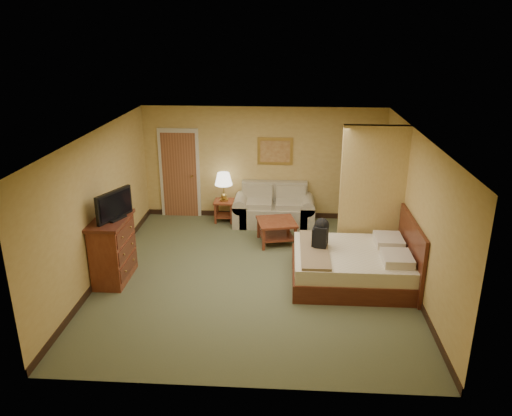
# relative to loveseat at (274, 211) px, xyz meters

# --- Properties ---
(floor) EXTENTS (6.00, 6.00, 0.00)m
(floor) POSITION_rel_loveseat_xyz_m (-0.27, -2.58, -0.30)
(floor) COLOR #555C3B
(floor) RESTS_ON ground
(ceiling) EXTENTS (6.00, 6.00, 0.00)m
(ceiling) POSITION_rel_loveseat_xyz_m (-0.27, -2.58, 2.30)
(ceiling) COLOR white
(ceiling) RESTS_ON back_wall
(back_wall) EXTENTS (5.50, 0.02, 2.60)m
(back_wall) POSITION_rel_loveseat_xyz_m (-0.27, 0.42, 1.00)
(back_wall) COLOR tan
(back_wall) RESTS_ON floor
(left_wall) EXTENTS (0.02, 6.00, 2.60)m
(left_wall) POSITION_rel_loveseat_xyz_m (-3.02, -2.58, 1.00)
(left_wall) COLOR tan
(left_wall) RESTS_ON floor
(right_wall) EXTENTS (0.02, 6.00, 2.60)m
(right_wall) POSITION_rel_loveseat_xyz_m (2.48, -2.58, 1.00)
(right_wall) COLOR tan
(right_wall) RESTS_ON floor
(partition) EXTENTS (1.20, 0.15, 2.60)m
(partition) POSITION_rel_loveseat_xyz_m (1.88, -1.65, 1.00)
(partition) COLOR tan
(partition) RESTS_ON floor
(door) EXTENTS (0.94, 0.16, 2.10)m
(door) POSITION_rel_loveseat_xyz_m (-2.22, 0.39, 0.73)
(door) COLOR beige
(door) RESTS_ON floor
(baseboard) EXTENTS (5.50, 0.02, 0.12)m
(baseboard) POSITION_rel_loveseat_xyz_m (-0.27, 0.41, -0.24)
(baseboard) COLOR black
(baseboard) RESTS_ON floor
(loveseat) EXTENTS (1.83, 0.85, 0.92)m
(loveseat) POSITION_rel_loveseat_xyz_m (0.00, 0.00, 0.00)
(loveseat) COLOR tan
(loveseat) RESTS_ON floor
(side_table) EXTENTS (0.45, 0.45, 0.50)m
(side_table) POSITION_rel_loveseat_xyz_m (-1.15, 0.07, 0.03)
(side_table) COLOR maroon
(side_table) RESTS_ON floor
(table_lamp) EXTENTS (0.40, 0.40, 0.66)m
(table_lamp) POSITION_rel_loveseat_xyz_m (-1.15, 0.07, 0.70)
(table_lamp) COLOR #AD8D3F
(table_lamp) RESTS_ON side_table
(coffee_table) EXTENTS (0.91, 0.91, 0.49)m
(coffee_table) POSITION_rel_loveseat_xyz_m (0.09, -1.08, 0.05)
(coffee_table) COLOR maroon
(coffee_table) RESTS_ON floor
(wall_picture) EXTENTS (0.80, 0.04, 0.62)m
(wall_picture) POSITION_rel_loveseat_xyz_m (-0.00, 0.40, 1.30)
(wall_picture) COLOR #B78E3F
(wall_picture) RESTS_ON back_wall
(dresser) EXTENTS (0.57, 1.08, 1.15)m
(dresser) POSITION_rel_loveseat_xyz_m (-2.74, -2.86, 0.28)
(dresser) COLOR maroon
(dresser) RESTS_ON floor
(tv) EXTENTS (0.38, 0.78, 0.51)m
(tv) POSITION_rel_loveseat_xyz_m (-2.64, -2.86, 1.09)
(tv) COLOR black
(tv) RESTS_ON dresser
(bed) EXTENTS (2.14, 1.82, 1.17)m
(bed) POSITION_rel_loveseat_xyz_m (1.55, -2.68, 0.02)
(bed) COLOR #4B1C11
(bed) RESTS_ON floor
(backpack) EXTENTS (0.28, 0.36, 0.56)m
(backpack) POSITION_rel_loveseat_xyz_m (0.91, -2.55, 0.57)
(backpack) COLOR black
(backpack) RESTS_ON bed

